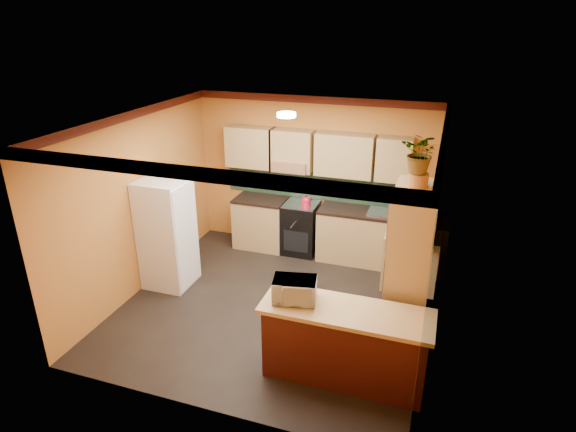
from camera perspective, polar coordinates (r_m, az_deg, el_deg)
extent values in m
plane|color=black|center=(7.12, -1.74, -10.56)|extent=(4.20, 4.20, 0.00)
cube|color=white|center=(6.07, -2.05, 11.26)|extent=(4.20, 4.20, 0.04)
cube|color=#B97731|center=(8.35, 3.14, 4.87)|extent=(4.20, 0.04, 2.70)
cube|color=#B97731|center=(4.79, -10.76, -9.94)|extent=(4.20, 0.04, 2.70)
cube|color=#B97731|center=(7.43, -17.26, 1.53)|extent=(0.04, 4.20, 2.70)
cube|color=#B97731|center=(6.13, 16.88, -2.97)|extent=(0.04, 4.20, 2.70)
cube|color=#203B26|center=(8.34, 4.75, 3.59)|extent=(3.70, 0.02, 0.53)
cube|color=#203B26|center=(7.48, 17.19, 0.34)|extent=(0.02, 1.40, 0.53)
cube|color=tan|center=(8.04, 3.57, 7.50)|extent=(3.10, 0.34, 0.70)
cylinder|color=white|center=(6.64, -0.19, 11.90)|extent=(0.26, 0.26, 0.06)
cube|color=tan|center=(8.30, 5.67, -2.07)|extent=(3.65, 0.60, 0.88)
cube|color=black|center=(8.12, 5.79, 0.88)|extent=(3.65, 0.62, 0.04)
cube|color=black|center=(8.44, 1.54, -1.42)|extent=(0.58, 0.58, 0.91)
cube|color=silver|center=(7.99, 11.22, 0.44)|extent=(0.48, 0.40, 0.03)
cube|color=tan|center=(7.61, 14.32, -5.12)|extent=(0.60, 0.80, 0.88)
cube|color=black|center=(7.42, 14.66, -1.98)|extent=(0.62, 0.80, 0.04)
cube|color=white|center=(7.51, -14.16, -2.02)|extent=(0.68, 0.66, 1.70)
cube|color=tan|center=(6.05, 14.08, -6.20)|extent=(0.48, 0.90, 2.10)
cylinder|color=#A56128|center=(5.65, 15.20, 4.13)|extent=(0.22, 0.22, 0.16)
imported|color=tan|center=(5.56, 15.53, 7.19)|extent=(0.51, 0.48, 0.47)
cube|color=#451810|center=(5.68, 6.70, -15.06)|extent=(1.80, 0.55, 0.88)
cube|color=tan|center=(5.41, 6.93, -11.16)|extent=(1.90, 0.65, 0.05)
imported|color=white|center=(5.44, 0.78, -8.74)|extent=(0.54, 0.42, 0.27)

